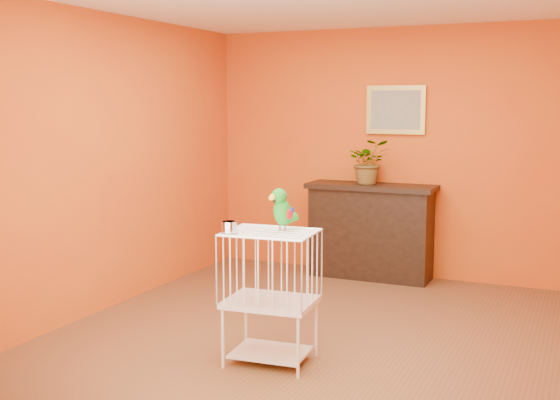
% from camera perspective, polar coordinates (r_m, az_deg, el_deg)
% --- Properties ---
extents(ground, '(4.50, 4.50, 0.00)m').
position_cam_1_polar(ground, '(5.60, 3.03, -11.07)').
color(ground, brown).
rests_on(ground, ground).
extents(room_shell, '(4.50, 4.50, 4.50)m').
position_cam_1_polar(room_shell, '(5.30, 3.15, 5.34)').
color(room_shell, '#CB5813').
rests_on(room_shell, ground).
extents(console_cabinet, '(1.33, 0.48, 0.99)m').
position_cam_1_polar(console_cabinet, '(7.39, 7.36, -2.51)').
color(console_cabinet, black).
rests_on(console_cabinet, ground).
extents(potted_plant, '(0.57, 0.59, 0.36)m').
position_cam_1_polar(potted_plant, '(7.32, 7.24, 2.71)').
color(potted_plant, '#26722D').
rests_on(potted_plant, console_cabinet).
extents(framed_picture, '(0.62, 0.04, 0.50)m').
position_cam_1_polar(framed_picture, '(7.41, 9.39, 7.24)').
color(framed_picture, gold).
rests_on(framed_picture, room_shell).
extents(birdcage, '(0.64, 0.52, 0.94)m').
position_cam_1_polar(birdcage, '(4.94, -0.79, -7.75)').
color(birdcage, white).
rests_on(birdcage, ground).
extents(feed_cup, '(0.11, 0.11, 0.08)m').
position_cam_1_polar(feed_cup, '(4.79, -4.17, -2.19)').
color(feed_cup, silver).
rests_on(feed_cup, birdcage).
extents(parrot, '(0.16, 0.27, 0.30)m').
position_cam_1_polar(parrot, '(4.84, 0.18, -0.74)').
color(parrot, '#59544C').
rests_on(parrot, birdcage).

